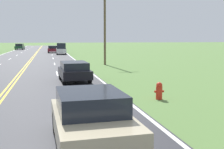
{
  "coord_description": "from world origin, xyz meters",
  "views": [
    {
      "loc": [
        2.28,
        2.32,
        2.86
      ],
      "look_at": [
        5.05,
        14.51,
        1.25
      ],
      "focal_mm": 45.0,
      "sensor_mm": 36.0,
      "label": 1
    }
  ],
  "objects": [
    {
      "name": "fire_hydrant",
      "position": [
        7.34,
        14.52,
        0.42
      ],
      "size": [
        0.46,
        0.3,
        0.82
      ],
      "color": "red",
      "rests_on": "ground"
    },
    {
      "name": "car_maroon_hatchback_distant",
      "position": [
        3.14,
        60.3,
        0.76
      ],
      "size": [
        1.96,
        3.79,
        1.41
      ],
      "rotation": [
        0.0,
        0.0,
        -1.55
      ],
      "color": "black",
      "rests_on": "ground"
    },
    {
      "name": "utility_pole_midground",
      "position": [
        8.33,
        32.41,
        4.43
      ],
      "size": [
        1.8,
        0.24,
        8.55
      ],
      "color": "brown",
      "rests_on": "ground"
    },
    {
      "name": "car_champagne_sedan_mid_near",
      "position": [
        3.36,
        9.64,
        0.75
      ],
      "size": [
        2.06,
        4.0,
        1.44
      ],
      "rotation": [
        0.0,
        0.0,
        -1.54
      ],
      "color": "black",
      "rests_on": "ground"
    },
    {
      "name": "car_dark_green_suv_horizon",
      "position": [
        -4.83,
        78.26,
        0.83
      ],
      "size": [
        2.16,
        4.51,
        1.54
      ],
      "rotation": [
        0.0,
        0.0,
        1.52
      ],
      "color": "black",
      "rests_on": "ground"
    },
    {
      "name": "car_white_van_receding",
      "position": [
        4.64,
        54.44,
        1.03
      ],
      "size": [
        1.91,
        4.17,
        2.04
      ],
      "rotation": [
        0.0,
        0.0,
        -1.61
      ],
      "color": "black",
      "rests_on": "ground"
    },
    {
      "name": "car_black_hatchback_mid_far",
      "position": [
        3.96,
        21.1,
        0.72
      ],
      "size": [
        2.03,
        3.76,
        1.31
      ],
      "rotation": [
        0.0,
        0.0,
        -1.52
      ],
      "color": "black",
      "rests_on": "ground"
    }
  ]
}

